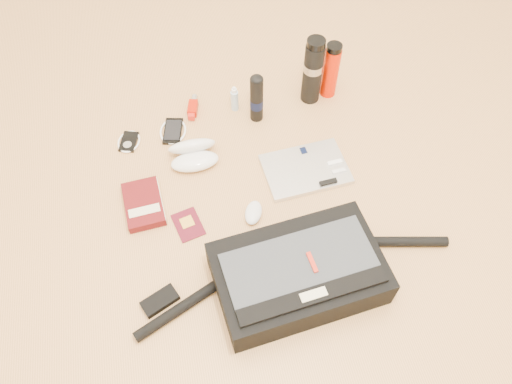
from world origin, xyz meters
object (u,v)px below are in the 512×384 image
at_px(messenger_bag, 298,274).
at_px(book, 144,204).
at_px(thermos_black, 313,71).
at_px(laptop, 306,169).
at_px(thermos_red, 331,70).

distance_m(messenger_bag, book, 0.56).
bearing_deg(thermos_black, laptop, -108.07).
distance_m(messenger_bag, thermos_red, 0.82).
relative_size(laptop, thermos_red, 1.29).
height_order(laptop, book, book).
height_order(laptop, thermos_red, thermos_red).
bearing_deg(thermos_red, book, -153.20).
bearing_deg(book, laptop, -0.95).
bearing_deg(messenger_bag, thermos_red, 60.81).
relative_size(messenger_bag, laptop, 3.34).
distance_m(book, thermos_red, 0.85).
bearing_deg(thermos_red, messenger_bag, -113.63).
bearing_deg(thermos_black, book, -151.45).
height_order(book, thermos_black, thermos_black).
bearing_deg(messenger_bag, laptop, 64.88).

